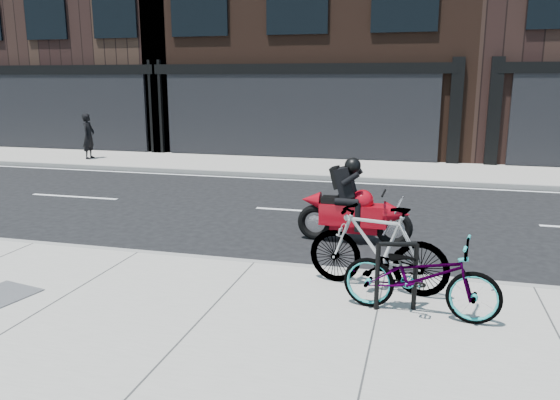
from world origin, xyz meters
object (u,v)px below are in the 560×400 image
(bicycle_front, at_px, (420,276))
(motorcycle, at_px, (359,209))
(utility_grate, at_px, (1,295))
(bike_rack, at_px, (396,270))
(pedestrian, at_px, (89,136))
(bicycle_rear, at_px, (377,248))

(bicycle_front, bearing_deg, motorcycle, 27.46)
(utility_grate, bearing_deg, motorcycle, 43.38)
(bike_rack, height_order, pedestrian, pedestrian)
(bicycle_front, relative_size, utility_grate, 2.49)
(bicycle_rear, xyz_separation_m, utility_grate, (-4.74, -1.49, -0.57))
(bicycle_front, height_order, bicycle_rear, bicycle_rear)
(motorcycle, relative_size, pedestrian, 1.31)
(motorcycle, distance_m, pedestrian, 12.75)
(bicycle_front, bearing_deg, pedestrian, 55.89)
(motorcycle, bearing_deg, pedestrian, 146.03)
(bike_rack, height_order, motorcycle, motorcycle)
(pedestrian, bearing_deg, motorcycle, -133.00)
(bicycle_rear, bearing_deg, utility_grate, -60.30)
(bicycle_front, height_order, motorcycle, motorcycle)
(bike_rack, xyz_separation_m, bicycle_rear, (-0.29, 0.62, 0.07))
(bicycle_rear, height_order, utility_grate, bicycle_rear)
(bicycle_front, height_order, pedestrian, pedestrian)
(bicycle_rear, distance_m, pedestrian, 14.71)
(motorcycle, xyz_separation_m, pedestrian, (-10.40, 7.36, 0.29))
(bike_rack, relative_size, utility_grate, 1.16)
(pedestrian, bearing_deg, bicycle_rear, -139.74)
(bike_rack, xyz_separation_m, utility_grate, (-5.03, -0.87, -0.50))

